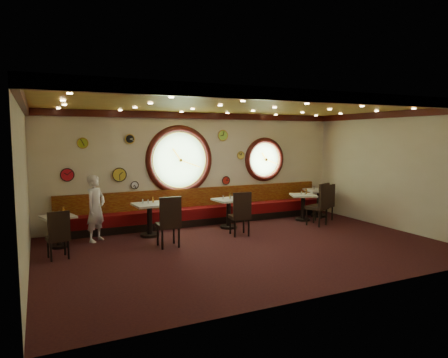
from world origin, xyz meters
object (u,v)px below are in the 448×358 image
(condiment_b_salt, at_px, (143,201))
(condiment_a_pepper, at_px, (59,213))
(condiment_a_salt, at_px, (53,213))
(condiment_d_pepper, at_px, (305,193))
(condiment_d_salt, at_px, (301,193))
(table_b, at_px, (150,216))
(table_d, at_px, (303,204))
(table_e, at_px, (319,199))
(condiment_a_bottle, at_px, (64,211))
(condiment_c_bottle, at_px, (230,196))
(chair_a, at_px, (58,232))
(chair_b, at_px, (169,218))
(table_a, at_px, (59,227))
(condiment_e_pepper, at_px, (320,188))
(chair_e, at_px, (327,200))
(condiment_e_salt, at_px, (314,188))
(chair_c, at_px, (241,211))
(condiment_e_bottle, at_px, (322,187))
(chair_d, at_px, (320,201))
(condiment_c_salt, at_px, (223,197))
(table_c, at_px, (229,210))
(condiment_b_bottle, at_px, (153,200))
(condiment_d_bottle, at_px, (306,191))
(condiment_c_pepper, at_px, (231,197))
(waiter, at_px, (96,208))

(condiment_b_salt, height_order, condiment_a_pepper, condiment_b_salt)
(condiment_a_salt, distance_m, condiment_d_pepper, 6.94)
(condiment_d_salt, bearing_deg, table_b, 179.49)
(table_d, xyz_separation_m, condiment_d_salt, (-0.07, 0.00, 0.35))
(table_e, distance_m, condiment_d_pepper, 0.88)
(table_b, xyz_separation_m, condiment_d_salt, (4.61, -0.04, 0.31))
(condiment_a_bottle, height_order, condiment_c_bottle, condiment_c_bottle)
(chair_a, distance_m, chair_b, 2.32)
(table_a, height_order, condiment_e_pepper, condiment_e_pepper)
(condiment_a_salt, bearing_deg, chair_b, -26.49)
(table_a, xyz_separation_m, chair_e, (7.42, -0.30, 0.17))
(table_b, distance_m, table_d, 4.68)
(chair_e, xyz_separation_m, condiment_e_salt, (0.08, 0.73, 0.29))
(chair_e, bearing_deg, table_d, 123.54)
(condiment_a_salt, bearing_deg, condiment_a_bottle, 8.49)
(chair_c, bearing_deg, condiment_a_bottle, 174.64)
(condiment_b_salt, relative_size, condiment_e_salt, 1.02)
(condiment_b_salt, height_order, condiment_d_pepper, condiment_b_salt)
(condiment_d_salt, relative_size, condiment_e_bottle, 0.74)
(table_e, height_order, condiment_b_salt, condiment_b_salt)
(chair_b, xyz_separation_m, chair_d, (4.54, 0.36, 0.02))
(table_e, height_order, condiment_c_bottle, condiment_c_bottle)
(condiment_c_salt, bearing_deg, table_c, -18.79)
(condiment_c_salt, bearing_deg, table_b, -178.81)
(chair_a, distance_m, condiment_a_bottle, 1.15)
(chair_c, bearing_deg, condiment_b_bottle, 159.08)
(chair_d, bearing_deg, condiment_a_salt, 150.22)
(table_e, distance_m, chair_a, 7.78)
(chair_c, relative_size, condiment_e_pepper, 6.30)
(table_c, distance_m, condiment_d_bottle, 2.65)
(table_c, height_order, condiment_c_salt, condiment_c_salt)
(chair_e, distance_m, condiment_c_pepper, 3.07)
(condiment_d_pepper, relative_size, condiment_d_bottle, 0.62)
(chair_e, height_order, condiment_d_salt, chair_e)
(condiment_a_pepper, height_order, condiment_e_pepper, condiment_e_pepper)
(chair_a, xyz_separation_m, chair_d, (6.86, 0.26, 0.11))
(condiment_c_pepper, bearing_deg, condiment_d_pepper, -0.86)
(condiment_d_bottle, bearing_deg, condiment_c_bottle, -179.89)
(table_d, xyz_separation_m, condiment_d_pepper, (0.03, -0.06, 0.34))
(condiment_d_salt, distance_m, condiment_b_bottle, 4.49)
(table_b, distance_m, waiter, 1.32)
(condiment_b_salt, bearing_deg, condiment_c_salt, -0.99)
(condiment_c_salt, distance_m, condiment_d_salt, 2.55)
(table_b, height_order, chair_b, chair_b)
(condiment_d_salt, height_order, waiter, waiter)
(chair_d, height_order, condiment_e_bottle, chair_d)
(condiment_a_salt, xyz_separation_m, waiter, (0.95, 0.11, 0.03))
(chair_d, bearing_deg, condiment_a_bottle, 149.70)
(chair_e, xyz_separation_m, condiment_a_salt, (-7.51, 0.38, 0.15))
(table_c, height_order, condiment_b_salt, condiment_b_salt)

